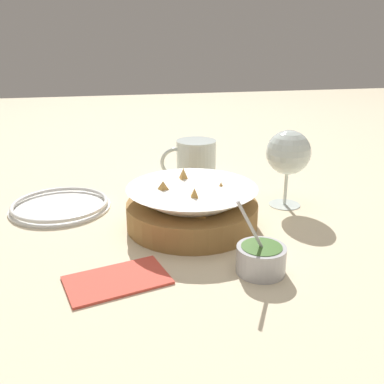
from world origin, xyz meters
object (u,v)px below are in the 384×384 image
at_px(side_plate, 60,205).
at_px(beer_mug, 196,163).
at_px(wine_glass, 288,155).
at_px(food_basket, 192,208).
at_px(sauce_cup, 261,258).

bearing_deg(side_plate, beer_mug, -160.86).
distance_m(wine_glass, side_plate, 0.48).
xyz_separation_m(food_basket, beer_mug, (-0.07, -0.25, 0.01)).
xyz_separation_m(wine_glass, beer_mug, (0.15, -0.19, -0.06)).
distance_m(food_basket, wine_glass, 0.24).
distance_m(food_basket, beer_mug, 0.26).
bearing_deg(food_basket, sauce_cup, 108.76).
bearing_deg(sauce_cup, wine_glass, -121.31).
distance_m(food_basket, sauce_cup, 0.20).
bearing_deg(food_basket, side_plate, -30.11).
relative_size(sauce_cup, wine_glass, 0.74).
height_order(beer_mug, side_plate, beer_mug).
relative_size(food_basket, side_plate, 1.19).
relative_size(wine_glass, side_plate, 0.78).
relative_size(beer_mug, side_plate, 0.66).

